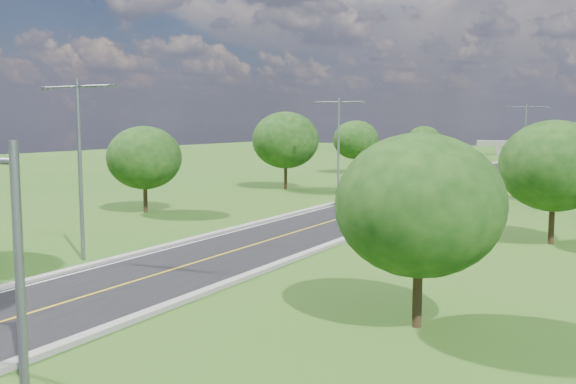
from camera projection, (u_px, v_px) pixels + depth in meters
name	position (u px, v px, depth m)	size (l,w,h in m)	color
ground	(441.00, 188.00, 74.21)	(260.00, 260.00, 0.00)	#2A5718
road	(455.00, 183.00, 79.37)	(8.00, 150.00, 0.06)	black
curb_left	(422.00, 181.00, 81.47)	(0.50, 150.00, 0.22)	gray
curb_right	(490.00, 184.00, 77.25)	(0.50, 150.00, 0.22)	gray
speed_limit_sign	(425.00, 196.00, 52.50)	(0.55, 0.09, 2.40)	slate
overpass	(546.00, 145.00, 142.82)	(30.00, 3.00, 3.20)	gray
streetlight_near_left	(80.00, 154.00, 35.20)	(5.90, 0.25, 10.00)	slate
streetlight_mid_left	(339.00, 139.00, 63.62)	(5.90, 0.25, 10.00)	slate
streetlight_far_right	(525.00, 134.00, 86.07)	(5.90, 0.25, 10.00)	slate
tree_lb	(144.00, 158.00, 54.09)	(6.30, 6.30, 7.33)	black
tree_lc	(286.00, 140.00, 72.43)	(7.56, 7.56, 8.79)	black
tree_ld	(356.00, 140.00, 94.16)	(6.72, 6.72, 7.82)	black
tree_le	(424.00, 140.00, 113.65)	(5.88, 5.88, 6.84)	black
tree_ra	(419.00, 205.00, 23.70)	(6.30, 6.30, 7.33)	black
tree_rb	(554.00, 166.00, 39.89)	(6.72, 6.72, 7.82)	black
tree_rc	(576.00, 158.00, 59.40)	(5.88, 5.88, 6.84)	black
bus_outbound	(454.00, 177.00, 70.54)	(2.66, 11.37, 3.17)	silver
bus_inbound	(369.00, 187.00, 60.60)	(2.47, 10.58, 2.95)	white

